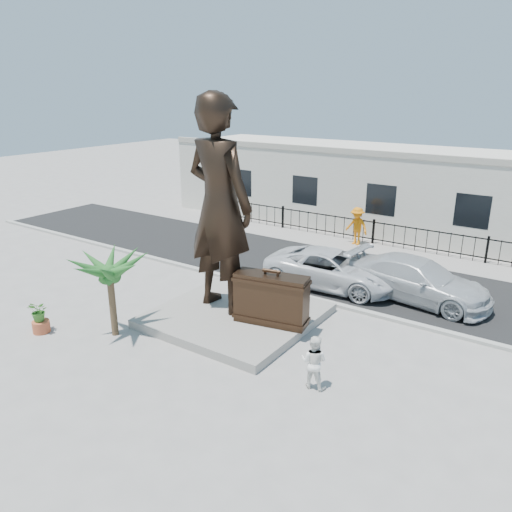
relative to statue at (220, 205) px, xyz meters
The scene contains 16 objects.
ground 4.45m from the statue, 53.03° to the right, with size 100.00×100.00×0.00m, color #9E9991.
street 7.62m from the statue, 79.32° to the left, with size 40.00×7.00×0.01m, color black.
curb 5.01m from the statue, 67.40° to the left, with size 40.00×0.25×0.12m, color #A5A399.
far_sidewalk 11.19m from the statue, 83.38° to the left, with size 40.00×2.50×0.02m, color #9E9991.
plinth 3.89m from the statue, ahead, with size 5.20×5.20×0.30m, color gray.
fence 11.76m from the statue, 83.85° to the left, with size 22.00×0.10×1.20m, color black.
building 15.55m from the statue, 85.52° to the left, with size 28.00×7.00×4.40m, color silver.
statue is the anchor object (origin of this frame).
suitcase 3.57m from the statue, ahead, with size 2.40×0.76×1.69m, color black.
tourist 6.29m from the statue, 24.90° to the right, with size 0.74×0.57×1.51m, color white.
car_white 5.95m from the statue, 65.25° to the left, with size 2.50×5.41×1.50m, color silver.
car_silver 8.09m from the statue, 43.96° to the left, with size 2.22×5.47×1.59m, color silver.
worker 10.96m from the statue, 86.99° to the left, with size 1.26×0.73×1.95m, color orange.
palm_tree 5.48m from the statue, 120.37° to the right, with size 1.80×1.80×3.20m, color #205820, non-canonical shape.
planter 7.15m from the statue, 131.92° to the right, with size 0.56×0.56×0.40m, color #B95331.
shrub 6.87m from the statue, 131.92° to the right, with size 0.64×0.56×0.71m, color #367225.
Camera 1 is at (9.02, -11.21, 7.66)m, focal length 35.00 mm.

